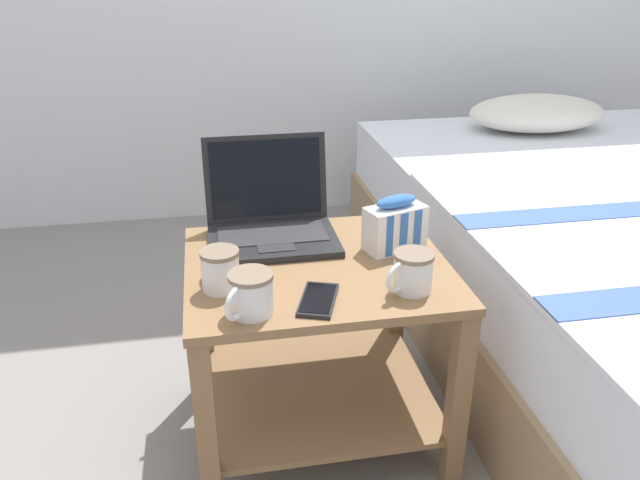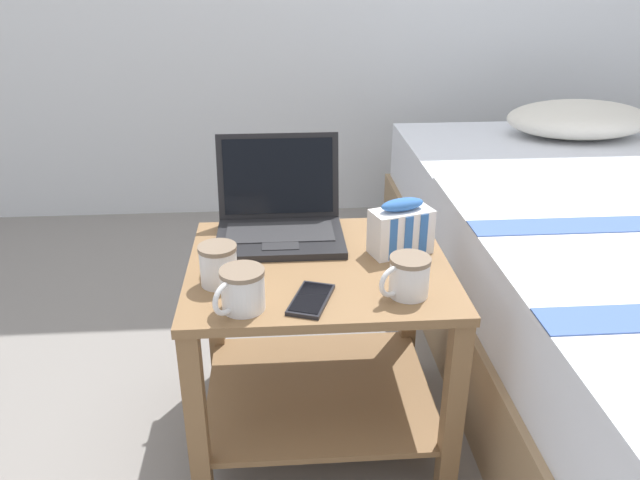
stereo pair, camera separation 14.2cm
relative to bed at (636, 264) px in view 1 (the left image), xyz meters
The scene contains 9 objects.
ground_plane 1.16m from the bed, 166.04° to the right, with size 8.00×8.00×0.00m, color gray.
bed is the anchor object (origin of this frame).
bedside_table 1.13m from the bed, 166.04° to the right, with size 0.62×0.54×0.50m.
laptop 1.23m from the bed, behind, with size 0.32×0.28×0.24m.
mug_front_left 1.39m from the bed, 159.67° to the right, with size 0.11×0.12×0.09m.
mug_front_right 1.41m from the bed, 165.10° to the right, with size 0.09×0.12×0.09m.
mug_mid_center 1.06m from the bed, 154.52° to the right, with size 0.12×0.09×0.09m.
snack_bag 0.97m from the bed, 165.76° to the right, with size 0.16×0.12×0.14m.
cell_phone 1.24m from the bed, 158.22° to the right, with size 0.11×0.16×0.01m.
Camera 1 is at (-0.23, -1.31, 1.18)m, focal length 35.00 mm.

